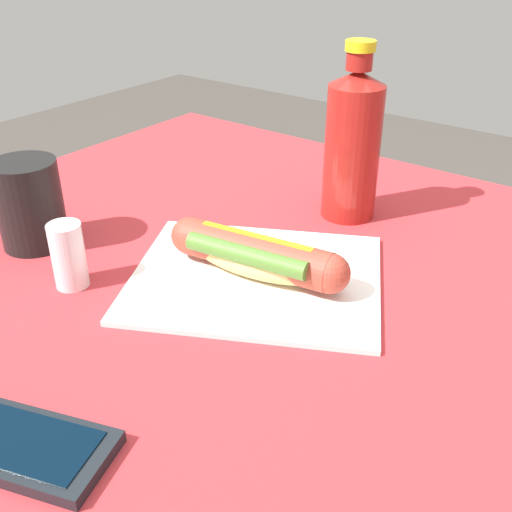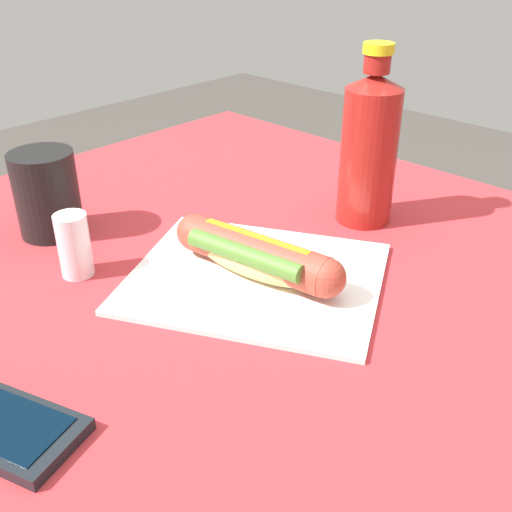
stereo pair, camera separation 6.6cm
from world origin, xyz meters
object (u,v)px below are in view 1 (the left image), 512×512
object	(u,v)px
cell_phone	(18,444)
soda_bottle	(353,143)
hot_dog	(256,255)
drinking_cup	(30,204)
salt_shaker	(68,255)

from	to	relation	value
cell_phone	soda_bottle	distance (m)	0.52
soda_bottle	hot_dog	bearing A→B (deg)	90.90
soda_bottle	drinking_cup	world-z (taller)	soda_bottle
hot_dog	drinking_cup	bearing A→B (deg)	19.38
cell_phone	salt_shaker	world-z (taller)	salt_shaker
cell_phone	soda_bottle	world-z (taller)	soda_bottle
hot_dog	drinking_cup	distance (m)	0.28
cell_phone	drinking_cup	xyz separation A→B (m)	(0.27, -0.21, 0.05)
hot_dog	cell_phone	world-z (taller)	hot_dog
soda_bottle	salt_shaker	bearing A→B (deg)	66.00
hot_dog	salt_shaker	distance (m)	0.20
soda_bottle	salt_shaker	xyz separation A→B (m)	(0.15, 0.34, -0.06)
hot_dog	drinking_cup	size ratio (longest dim) A/B	2.02
cell_phone	soda_bottle	bearing A→B (deg)	-89.17
drinking_cup	soda_bottle	bearing A→B (deg)	-130.96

